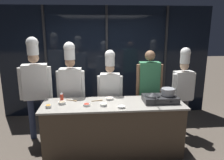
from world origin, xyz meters
TOP-DOWN VIEW (x-y plane):
  - ground_plane at (0.00, 0.00)m, footprint 24.00×24.00m
  - window_wall_back at (0.00, 1.82)m, footprint 5.17×0.09m
  - demo_counter at (0.00, 0.00)m, footprint 2.45×0.74m
  - portable_stove at (0.83, 0.01)m, footprint 0.59×0.39m
  - frying_pan at (0.69, 0.00)m, footprint 0.26×0.45m
  - stock_pot at (0.96, 0.01)m, footprint 0.26×0.23m
  - squeeze_bottle_chili at (-0.90, 0.19)m, footprint 0.06×0.06m
  - prep_bowl_chili_flakes at (-0.45, -0.10)m, footprint 0.12×0.12m
  - prep_bowl_bean_sprouts at (-0.18, -0.12)m, footprint 0.12×0.12m
  - prep_bowl_carrots at (-1.07, -0.12)m, footprint 0.10×0.10m
  - prep_bowl_mushrooms at (-0.88, 0.03)m, footprint 0.13×0.13m
  - prep_bowl_rice at (0.11, -0.23)m, footprint 0.13×0.13m
  - prep_bowl_chicken at (-0.05, 0.19)m, footprint 0.14×0.14m
  - serving_spoon_slotted at (-0.24, 0.14)m, footprint 0.20×0.07m
  - serving_spoon_solid at (-0.69, 0.17)m, footprint 0.21×0.11m
  - chef_head at (-1.45, 0.65)m, footprint 0.61×0.31m
  - chef_sous at (-0.77, 0.60)m, footprint 0.54×0.24m
  - chef_line at (-0.01, 0.60)m, footprint 0.50×0.24m
  - person_guest at (0.78, 0.62)m, footprint 0.53×0.22m
  - chef_pastry at (1.48, 0.61)m, footprint 0.50×0.25m

SIDE VIEW (x-z plane):
  - ground_plane at x=0.00m, z-range 0.00..0.00m
  - demo_counter at x=0.00m, z-range 0.00..0.94m
  - serving_spoon_slotted at x=-0.24m, z-range 0.94..0.95m
  - serving_spoon_solid at x=-0.69m, z-range 0.94..0.95m
  - prep_bowl_rice at x=0.11m, z-range 0.94..0.98m
  - prep_bowl_chili_flakes at x=-0.45m, z-range 0.94..0.98m
  - prep_bowl_chicken at x=-0.05m, z-range 0.94..0.98m
  - prep_bowl_bean_sprouts at x=-0.18m, z-range 0.94..0.99m
  - prep_bowl_mushrooms at x=-0.88m, z-range 0.94..0.99m
  - prep_bowl_carrots at x=-1.07m, z-range 0.94..0.99m
  - portable_stove at x=0.83m, z-range 0.94..1.05m
  - squeeze_bottle_chili at x=-0.90m, z-range 0.93..1.10m
  - chef_line at x=-0.01m, z-range 0.16..1.95m
  - chef_pastry at x=1.48m, z-range 0.16..1.98m
  - frying_pan at x=0.69m, z-range 1.06..1.11m
  - person_guest at x=0.78m, z-range 0.20..1.97m
  - stock_pot at x=0.96m, z-range 1.06..1.18m
  - chef_sous at x=-0.77m, z-range 0.17..2.12m
  - chef_head at x=-1.45m, z-range 0.16..2.20m
  - window_wall_back at x=0.00m, z-range 0.00..2.70m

